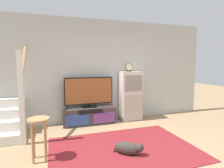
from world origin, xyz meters
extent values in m
plane|color=#997A56|center=(0.00, 0.00, 0.00)|extent=(20.00, 20.00, 0.00)
cube|color=#B2B7B2|center=(0.00, 2.46, 1.35)|extent=(6.40, 0.12, 2.70)
cube|color=maroon|center=(0.00, 0.60, 0.01)|extent=(2.60, 1.80, 0.01)
cube|color=#423833|center=(-0.30, 2.20, 0.22)|extent=(1.35, 0.36, 0.43)
cube|color=#2D4784|center=(-0.64, 2.01, 0.18)|extent=(0.57, 0.02, 0.26)
cube|color=#70387F|center=(0.04, 2.01, 0.18)|extent=(0.57, 0.02, 0.26)
cube|color=black|center=(-0.30, 2.01, 0.38)|extent=(0.61, 0.02, 0.09)
cube|color=black|center=(-0.30, 2.22, 0.44)|extent=(0.36, 0.22, 0.02)
cylinder|color=black|center=(-0.30, 2.22, 0.49)|extent=(0.05, 0.05, 0.06)
cube|color=black|center=(-0.30, 2.22, 0.86)|extent=(1.24, 0.05, 0.69)
cube|color=brown|center=(-0.30, 2.19, 0.86)|extent=(1.19, 0.01, 0.64)
cube|color=beige|center=(0.86, 2.21, 0.67)|extent=(0.58, 0.34, 1.34)
cube|color=#ADA497|center=(0.86, 2.03, 0.18)|extent=(0.53, 0.02, 0.31)
sphere|color=olive|center=(0.86, 2.01, 0.18)|extent=(0.03, 0.03, 0.03)
cube|color=#ADA497|center=(0.86, 2.03, 0.55)|extent=(0.53, 0.02, 0.31)
sphere|color=olive|center=(0.86, 2.01, 0.55)|extent=(0.03, 0.03, 0.03)
cube|color=gray|center=(0.86, 2.03, 1.04)|extent=(0.49, 0.02, 0.42)
cube|color=#4C3823|center=(0.79, 2.19, 1.35)|extent=(0.12, 0.08, 0.02)
cylinder|color=brown|center=(0.79, 2.19, 1.46)|extent=(0.20, 0.04, 0.20)
cylinder|color=beige|center=(0.79, 2.16, 1.46)|extent=(0.17, 0.01, 0.17)
cube|color=silver|center=(-2.25, 2.05, 0.29)|extent=(0.90, 0.26, 0.57)
cube|color=silver|center=(-2.25, 2.31, 0.38)|extent=(0.90, 0.26, 0.76)
cube|color=silver|center=(-2.25, 2.57, 0.47)|extent=(0.90, 0.26, 0.95)
cube|color=silver|center=(-1.75, 1.40, 0.90)|extent=(0.09, 0.09, 1.80)
cube|color=#9E7547|center=(-1.75, 2.05, 1.70)|extent=(0.06, 1.33, 0.99)
cylinder|color=#A37A4C|center=(-1.51, 0.59, 0.33)|extent=(0.04, 0.04, 0.66)
cylinder|color=#A37A4C|center=(-1.32, 0.59, 0.33)|extent=(0.04, 0.04, 0.66)
cylinder|color=#A37A4C|center=(-1.51, 0.78, 0.33)|extent=(0.04, 0.04, 0.66)
cylinder|color=#A37A4C|center=(-1.32, 0.78, 0.33)|extent=(0.04, 0.04, 0.66)
cylinder|color=#A37A4C|center=(-1.42, 0.68, 0.67)|extent=(0.34, 0.34, 0.03)
ellipsoid|color=#332D28|center=(-0.01, 0.41, 0.11)|extent=(0.47, 0.43, 0.22)
sphere|color=#332D28|center=(0.15, 0.28, 0.15)|extent=(0.15, 0.15, 0.15)
cylinder|color=#332D28|center=(-0.18, 0.53, 0.08)|extent=(0.10, 0.09, 0.16)
camera|label=1|loc=(-1.20, -2.35, 1.55)|focal=29.43mm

